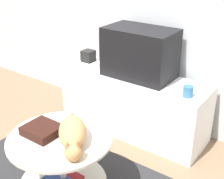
# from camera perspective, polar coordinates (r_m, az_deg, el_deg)

# --- Properties ---
(tv_stand) EXTENTS (1.38, 0.46, 0.55)m
(tv_stand) POSITION_cam_1_polar(r_m,az_deg,el_deg) (2.93, 3.91, -2.58)
(tv_stand) COLOR white
(tv_stand) RESTS_ON ground_plane
(tv) EXTENTS (0.61, 0.37, 0.44)m
(tv) POSITION_cam_1_polar(r_m,az_deg,el_deg) (2.76, 5.07, 6.69)
(tv) COLOR black
(tv) RESTS_ON tv_stand
(speaker) EXTENTS (0.11, 0.11, 0.11)m
(speaker) POSITION_cam_1_polar(r_m,az_deg,el_deg) (3.17, -4.37, 6.13)
(speaker) COLOR black
(speaker) RESTS_ON tv_stand
(mug) EXTENTS (0.08, 0.08, 0.09)m
(mug) POSITION_cam_1_polar(r_m,az_deg,el_deg) (2.49, 13.73, -0.35)
(mug) COLOR teal
(mug) RESTS_ON tv_stand
(coffee_table) EXTENTS (0.68, 0.68, 0.50)m
(coffee_table) POSITION_cam_1_polar(r_m,az_deg,el_deg) (2.14, -9.20, -12.76)
(coffee_table) COLOR #B2B2B7
(coffee_table) RESTS_ON rug
(dvd_box) EXTENTS (0.22, 0.20, 0.06)m
(dvd_box) POSITION_cam_1_polar(r_m,az_deg,el_deg) (2.07, -12.63, -7.24)
(dvd_box) COLOR black
(dvd_box) RESTS_ON coffee_table
(cat) EXTENTS (0.39, 0.41, 0.14)m
(cat) POSITION_cam_1_polar(r_m,az_deg,el_deg) (1.93, -7.24, -7.99)
(cat) COLOR tan
(cat) RESTS_ON coffee_table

